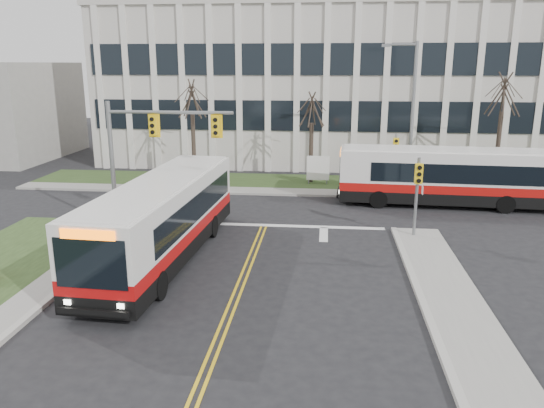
{
  "coord_description": "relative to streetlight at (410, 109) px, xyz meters",
  "views": [
    {
      "loc": [
        3.03,
        -17.19,
        7.9
      ],
      "look_at": [
        0.73,
        4.93,
        2.0
      ],
      "focal_mm": 35.0,
      "sensor_mm": 36.0,
      "label": 1
    }
  ],
  "objects": [
    {
      "name": "ground",
      "position": [
        -8.03,
        -16.2,
        -5.19
      ],
      "size": [
        120.0,
        120.0,
        0.0
      ],
      "primitive_type": "plane",
      "color": "black",
      "rests_on": "ground"
    },
    {
      "name": "sidewalk_east",
      "position": [
        -0.53,
        -21.2,
        -5.12
      ],
      "size": [
        2.0,
        26.0,
        0.14
      ],
      "primitive_type": "cube",
      "color": "#9E9B93",
      "rests_on": "ground"
    },
    {
      "name": "sidewalk_cross",
      "position": [
        -3.03,
        -1.0,
        -5.12
      ],
      "size": [
        44.0,
        1.6,
        0.14
      ],
      "primitive_type": "cube",
      "color": "#9E9B93",
      "rests_on": "ground"
    },
    {
      "name": "building_lawn",
      "position": [
        -3.03,
        1.8,
        -5.13
      ],
      "size": [
        44.0,
        5.0,
        0.12
      ],
      "primitive_type": "cube",
      "color": "#2D421C",
      "rests_on": "ground"
    },
    {
      "name": "office_building",
      "position": [
        -3.03,
        13.8,
        0.81
      ],
      "size": [
        40.0,
        16.0,
        12.0
      ],
      "primitive_type": "cube",
      "color": "beige",
      "rests_on": "ground"
    },
    {
      "name": "mast_arm_signal",
      "position": [
        -13.65,
        -9.04,
        -0.94
      ],
      "size": [
        6.11,
        0.38,
        6.2
      ],
      "color": "slate",
      "rests_on": "ground"
    },
    {
      "name": "signal_pole_near",
      "position": [
        -0.83,
        -9.3,
        -2.69
      ],
      "size": [
        0.34,
        0.39,
        3.8
      ],
      "color": "slate",
      "rests_on": "ground"
    },
    {
      "name": "signal_pole_far",
      "position": [
        -0.83,
        -0.8,
        -2.69
      ],
      "size": [
        0.34,
        0.39,
        3.8
      ],
      "color": "slate",
      "rests_on": "ground"
    },
    {
      "name": "streetlight",
      "position": [
        0.0,
        0.0,
        0.0
      ],
      "size": [
        2.15,
        0.25,
        9.2
      ],
      "color": "slate",
      "rests_on": "ground"
    },
    {
      "name": "directory_sign",
      "position": [
        -5.53,
        1.3,
        -4.02
      ],
      "size": [
        1.5,
        0.12,
        2.0
      ],
      "color": "slate",
      "rests_on": "ground"
    },
    {
      "name": "tree_left",
      "position": [
        -14.03,
        1.8,
        0.32
      ],
      "size": [
        1.8,
        1.8,
        7.7
      ],
      "color": "#42352B",
      "rests_on": "ground"
    },
    {
      "name": "tree_mid",
      "position": [
        -6.03,
        2.0,
        -0.31
      ],
      "size": [
        1.8,
        1.8,
        6.82
      ],
      "color": "#42352B",
      "rests_on": "ground"
    },
    {
      "name": "tree_right",
      "position": [
        5.97,
        1.8,
        0.71
      ],
      "size": [
        1.8,
        1.8,
        8.25
      ],
      "color": "#42352B",
      "rests_on": "ground"
    },
    {
      "name": "bus_main",
      "position": [
        -11.62,
        -13.04,
        -3.56
      ],
      "size": [
        3.33,
        12.38,
        3.27
      ],
      "primitive_type": null,
      "rotation": [
        0.0,
        0.0,
        -0.06
      ],
      "color": "silver",
      "rests_on": "ground"
    },
    {
      "name": "bus_cross",
      "position": [
        1.85,
        -3.05,
        -3.59
      ],
      "size": [
        12.13,
        3.26,
        3.2
      ],
      "primitive_type": null,
      "rotation": [
        0.0,
        0.0,
        -1.63
      ],
      "color": "silver",
      "rests_on": "ground"
    }
  ]
}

